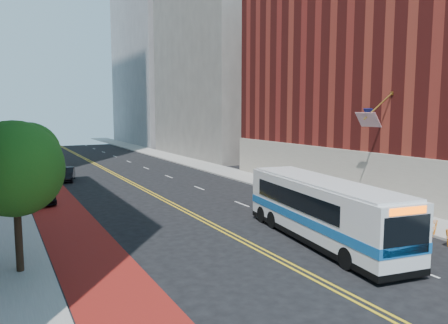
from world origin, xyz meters
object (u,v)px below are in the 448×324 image
Objects in this scene: car_a at (37,194)px; car_b at (66,174)px; transit_bus at (321,209)px; car_c at (27,172)px; street_tree at (16,165)px.

car_a is 11.17m from car_b.
transit_bus reaches higher than car_a.
transit_bus is 35.10m from car_c.
car_c is at bearing 76.12° from car_a.
street_tree is 30.54m from car_c.
street_tree is at bearing -109.88° from car_a.
car_a is (1.94, 15.61, -4.13)m from street_tree.
car_b is at bearing 77.78° from street_tree.
transit_bus is (15.00, -2.50, -3.10)m from street_tree.
car_b is (-9.34, 28.64, -1.12)m from transit_bus.
car_c is (0.28, 14.56, -0.07)m from car_a.
car_a is (-13.05, 18.11, -1.04)m from transit_bus.
car_b is (5.66, 26.14, -4.22)m from street_tree.
car_b is at bearing -65.81° from car_c.
transit_bus is 2.65× the size of car_c.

